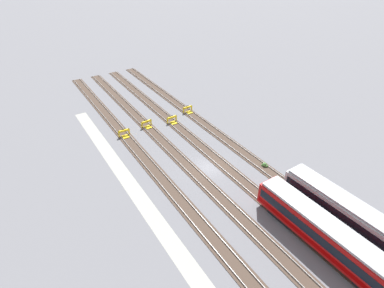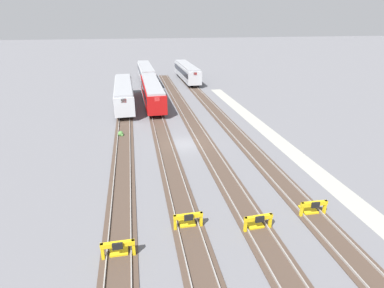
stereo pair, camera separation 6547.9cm
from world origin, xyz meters
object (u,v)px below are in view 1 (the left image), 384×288
(subway_car_front_row_right_inner, at_px, (330,238))
(bumper_stop_far_inner_track, at_px, (188,110))
(weed_clump, at_px, (265,165))
(bumper_stop_nearest_track, at_px, (125,134))
(subway_car_front_row_centre, at_px, (356,219))
(bumper_stop_middle_track, at_px, (173,120))
(bumper_stop_near_inner_track, at_px, (147,124))

(subway_car_front_row_right_inner, relative_size, bumper_stop_far_inner_track, 9.01)
(subway_car_front_row_right_inner, relative_size, weed_clump, 19.59)
(bumper_stop_far_inner_track, bearing_deg, weed_clump, 1.08)
(subway_car_front_row_right_inner, bearing_deg, bumper_stop_nearest_track, -164.45)
(subway_car_front_row_centre, relative_size, bumper_stop_nearest_track, 9.00)
(subway_car_front_row_right_inner, height_order, bumper_stop_far_inner_track, subway_car_front_row_right_inner)
(bumper_stop_middle_track, height_order, weed_clump, bumper_stop_middle_track)
(bumper_stop_nearest_track, relative_size, bumper_stop_far_inner_track, 1.00)
(weed_clump, bearing_deg, bumper_stop_middle_track, -165.08)
(bumper_stop_middle_track, bearing_deg, bumper_stop_near_inner_track, -103.37)
(subway_car_front_row_right_inner, distance_m, bumper_stop_near_inner_track, 34.09)
(subway_car_front_row_right_inner, height_order, weed_clump, subway_car_front_row_right_inner)
(weed_clump, bearing_deg, bumper_stop_near_inner_track, -154.18)
(bumper_stop_nearest_track, relative_size, weed_clump, 2.18)
(bumper_stop_far_inner_track, relative_size, weed_clump, 2.18)
(bumper_stop_middle_track, xyz_separation_m, bumper_stop_far_inner_track, (-1.88, 4.56, 0.00))
(bumper_stop_near_inner_track, bearing_deg, subway_car_front_row_right_inner, 7.75)
(bumper_stop_far_inner_track, xyz_separation_m, weed_clump, (20.45, 0.39, -0.27))
(bumper_stop_nearest_track, bearing_deg, weed_clump, 36.76)
(subway_car_front_row_right_inner, relative_size, bumper_stop_near_inner_track, 8.97)
(bumper_stop_near_inner_track, xyz_separation_m, bumper_stop_middle_track, (1.08, 4.56, 0.00))
(subway_car_front_row_centre, bearing_deg, bumper_stop_far_inner_track, -179.93)
(subway_car_front_row_centre, distance_m, subway_car_front_row_right_inner, 4.57)
(bumper_stop_near_inner_track, distance_m, bumper_stop_far_inner_track, 9.15)
(bumper_stop_near_inner_track, bearing_deg, bumper_stop_nearest_track, -80.29)
(bumper_stop_near_inner_track, xyz_separation_m, bumper_stop_far_inner_track, (-0.80, 9.12, 0.00))
(bumper_stop_far_inner_track, distance_m, weed_clump, 20.45)
(subway_car_front_row_centre, distance_m, weed_clump, 14.22)
(subway_car_front_row_centre, height_order, bumper_stop_middle_track, subway_car_front_row_centre)
(subway_car_front_row_right_inner, xyz_separation_m, bumper_stop_far_inner_track, (-34.55, 4.53, -1.53))
(subway_car_front_row_right_inner, bearing_deg, bumper_stop_near_inner_track, -172.25)
(weed_clump, bearing_deg, subway_car_front_row_right_inner, -19.22)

